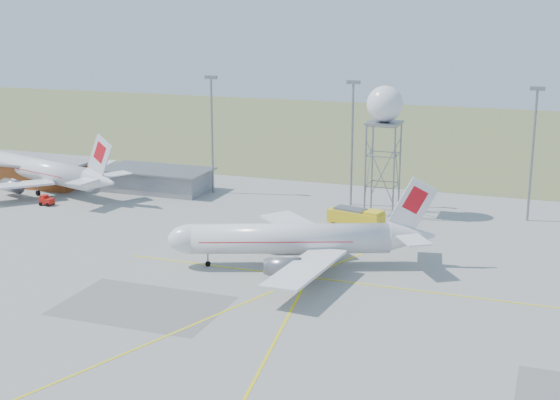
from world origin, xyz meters
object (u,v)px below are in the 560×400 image
(airliner_main, at_px, (295,239))
(radar_tower, at_px, (384,143))
(airliner_far, at_px, (45,172))
(fire_truck, at_px, (357,220))
(baggage_tug, at_px, (47,201))

(airliner_main, relative_size, radar_tower, 1.62)
(airliner_far, bearing_deg, fire_truck, -167.27)
(airliner_main, distance_m, baggage_tug, 50.93)
(airliner_main, relative_size, airliner_far, 0.96)
(radar_tower, xyz_separation_m, fire_truck, (-1.31, -10.23, -9.77))
(fire_truck, bearing_deg, baggage_tug, -161.62)
(radar_tower, distance_m, baggage_tug, 55.97)
(radar_tower, bearing_deg, airliner_main, -99.17)
(airliner_main, xyz_separation_m, radar_tower, (4.60, 28.52, 7.83))
(airliner_far, xyz_separation_m, radar_tower, (59.18, 5.56, 7.74))
(airliner_main, height_order, fire_truck, airliner_main)
(airliner_far, height_order, radar_tower, radar_tower)
(baggage_tug, bearing_deg, airliner_main, -12.97)
(airliner_main, height_order, radar_tower, radar_tower)
(radar_tower, relative_size, baggage_tug, 8.85)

